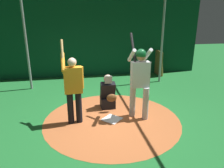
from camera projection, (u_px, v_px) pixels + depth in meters
ground_plane at (112, 119)px, 5.41m from camera, size 25.19×25.19×0.00m
dirt_circle at (112, 119)px, 5.41m from camera, size 3.42×3.42×0.01m
home_plate at (112, 119)px, 5.41m from camera, size 0.59×0.59×0.01m
batter at (140, 77)px, 5.20m from camera, size 0.68×0.49×2.12m
catcher at (108, 95)px, 5.98m from camera, size 0.58×0.40×0.98m
visitor at (73, 86)px, 4.99m from camera, size 0.54×0.51×2.00m
back_wall at (94, 32)px, 8.80m from camera, size 0.22×9.19×3.65m
cage_frame at (112, 26)px, 4.69m from camera, size 5.74×4.92×3.34m
bat_rack at (157, 63)px, 9.46m from camera, size 1.18×0.20×1.05m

